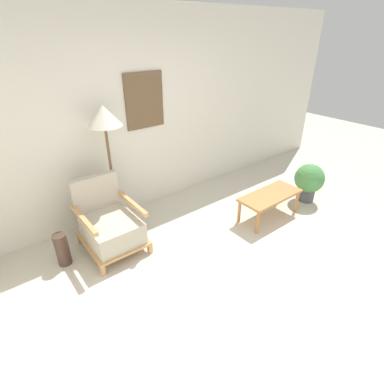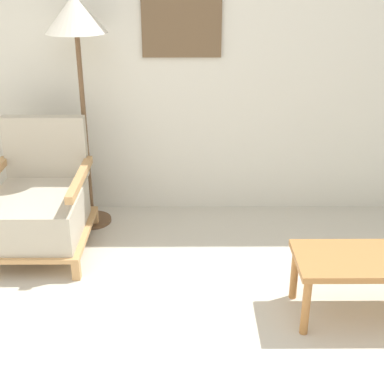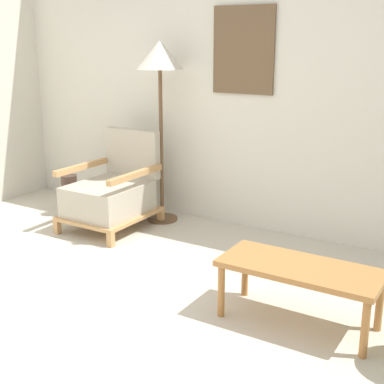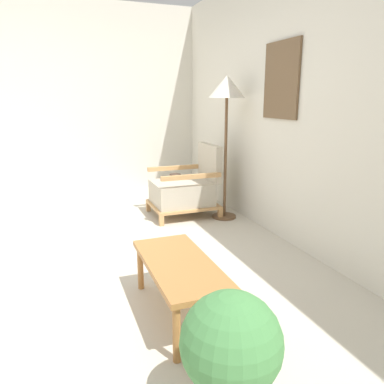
# 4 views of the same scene
# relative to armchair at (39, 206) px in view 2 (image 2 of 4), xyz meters

# --- Properties ---
(wall_back) EXTENTS (8.00, 0.09, 2.70)m
(wall_back) POSITION_rel_armchair_xyz_m (0.94, 0.68, 1.03)
(wall_back) COLOR silver
(wall_back) RESTS_ON ground_plane
(armchair) EXTENTS (0.65, 0.77, 0.85)m
(armchair) POSITION_rel_armchair_xyz_m (0.00, 0.00, 0.00)
(armchair) COLOR tan
(armchair) RESTS_ON ground_plane
(floor_lamp) EXTENTS (0.41, 0.41, 1.63)m
(floor_lamp) POSITION_rel_armchair_xyz_m (0.27, 0.39, 1.10)
(floor_lamp) COLOR brown
(floor_lamp) RESTS_ON ground_plane
(coffee_table) EXTENTS (0.94, 0.41, 0.37)m
(coffee_table) POSITION_rel_armchair_xyz_m (2.04, -0.76, 0.00)
(coffee_table) COLOR #B2753D
(coffee_table) RESTS_ON ground_plane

